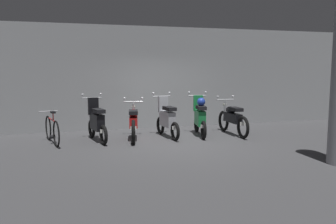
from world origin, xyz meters
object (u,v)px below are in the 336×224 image
Objects in this scene: motorbike_slot_0 at (97,122)px; motorbike_slot_2 at (167,119)px; motorbike_slot_3 at (200,116)px; motorbike_slot_4 at (232,118)px; bicycle at (52,130)px; motorbike_slot_1 at (134,122)px.

motorbike_slot_0 is 2.01m from motorbike_slot_2.
motorbike_slot_2 is at bearing 177.61° from motorbike_slot_3.
motorbike_slot_2 is at bearing 174.76° from motorbike_slot_4.
motorbike_slot_0 is at bearing 0.45° from bicycle.
motorbike_slot_1 is at bearing -179.69° from motorbike_slot_3.
motorbike_slot_2 is 2.01m from motorbike_slot_4.
bicycle is (-1.17, -0.01, -0.17)m from motorbike_slot_0.
motorbike_slot_2 is at bearing 0.03° from bicycle.
motorbike_slot_2 is 1.01× the size of motorbike_slot_3.
motorbike_slot_1 is 1.16× the size of motorbike_slot_3.
bicycle is at bearing -179.55° from motorbike_slot_0.
motorbike_slot_4 is at bearing -2.51° from motorbike_slot_1.
motorbike_slot_4 is (3.00, -0.13, 0.00)m from motorbike_slot_1.
motorbike_slot_2 is 1.01m from motorbike_slot_3.
motorbike_slot_2 is at bearing 3.05° from motorbike_slot_1.
bicycle is at bearing 178.66° from motorbike_slot_1.
motorbike_slot_4 is 1.15× the size of bicycle.
motorbike_slot_2 reaches higher than bicycle.
motorbike_slot_1 is 0.99× the size of motorbike_slot_4.
motorbike_slot_3 is (3.01, -0.05, 0.04)m from motorbike_slot_0.
motorbike_slot_2 reaches higher than motorbike_slot_1.
bicycle is at bearing -179.97° from motorbike_slot_2.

